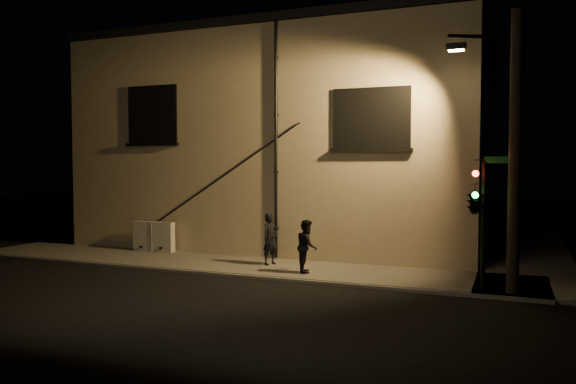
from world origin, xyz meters
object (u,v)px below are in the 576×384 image
at_px(streetlamp_pole, 511,147).
at_px(pedestrian_b, 307,246).
at_px(utility_cabinet, 154,237).
at_px(pedestrian_a, 270,239).
at_px(traffic_signal, 475,200).

bearing_deg(streetlamp_pole, pedestrian_b, 174.48).
distance_m(utility_cabinet, streetlamp_pole, 13.34).
height_order(pedestrian_a, streetlamp_pole, streetlamp_pole).
xyz_separation_m(pedestrian_b, traffic_signal, (4.97, -0.46, 1.58)).
xyz_separation_m(traffic_signal, streetlamp_pole, (0.87, -0.11, 1.40)).
height_order(traffic_signal, streetlamp_pole, streetlamp_pole).
relative_size(pedestrian_a, streetlamp_pole, 0.23).
xyz_separation_m(utility_cabinet, streetlamp_pole, (12.74, -2.30, 3.23)).
relative_size(utility_cabinet, traffic_signal, 0.49).
height_order(utility_cabinet, pedestrian_b, pedestrian_b).
bearing_deg(utility_cabinet, streetlamp_pole, -10.23).
distance_m(pedestrian_a, pedestrian_b, 1.78).
height_order(utility_cabinet, streetlamp_pole, streetlamp_pole).
bearing_deg(pedestrian_b, pedestrian_a, 44.44).
relative_size(utility_cabinet, pedestrian_a, 1.01).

